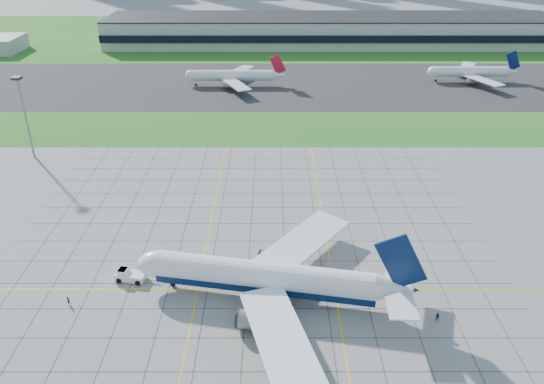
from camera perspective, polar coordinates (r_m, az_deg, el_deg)
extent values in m
plane|color=gray|center=(111.62, -2.70, -9.79)|extent=(1400.00, 1400.00, 0.00)
cube|color=#22641C|center=(191.01, -1.57, 6.87)|extent=(700.00, 35.00, 0.04)
cube|color=#383838|center=(243.19, -1.25, 11.48)|extent=(700.00, 75.00, 0.04)
cube|color=#22641C|center=(350.16, -0.89, 16.51)|extent=(700.00, 145.00, 0.04)
cube|color=#474744|center=(130.88, -24.13, -6.28)|extent=(0.18, 130.00, 0.02)
cube|color=#474744|center=(127.84, -20.83, -6.43)|extent=(0.18, 130.00, 0.02)
cube|color=#474744|center=(125.23, -17.39, -6.56)|extent=(0.18, 130.00, 0.02)
cube|color=#474744|center=(123.09, -13.81, -6.68)|extent=(0.18, 130.00, 0.02)
cube|color=#474744|center=(121.45, -10.12, -6.77)|extent=(0.18, 130.00, 0.02)
cube|color=#474744|center=(120.31, -6.34, -6.83)|extent=(0.18, 130.00, 0.02)
cube|color=#474744|center=(119.70, -2.50, -6.87)|extent=(0.18, 130.00, 0.02)
cube|color=#474744|center=(119.62, 1.36, -6.87)|extent=(0.18, 130.00, 0.02)
cube|color=#474744|center=(120.07, 5.21, -6.85)|extent=(0.18, 130.00, 0.02)
cube|color=#474744|center=(121.06, 9.01, -6.79)|extent=(0.18, 130.00, 0.02)
cube|color=#474744|center=(122.56, 12.73, -6.71)|extent=(0.18, 130.00, 0.02)
cube|color=#474744|center=(124.55, 16.34, -6.60)|extent=(0.18, 130.00, 0.02)
cube|color=#474744|center=(127.02, 19.83, -6.47)|extent=(0.18, 130.00, 0.02)
cube|color=#474744|center=(93.74, -3.35, -18.74)|extent=(110.00, 0.18, 0.02)
cube|color=#474744|center=(99.41, -3.10, -15.40)|extent=(110.00, 0.18, 0.02)
cube|color=#474744|center=(105.39, -2.89, -12.42)|extent=(110.00, 0.18, 0.02)
cube|color=#474744|center=(111.61, -2.70, -9.78)|extent=(110.00, 0.18, 0.02)
cube|color=#474744|center=(118.06, -2.54, -7.42)|extent=(110.00, 0.18, 0.02)
cube|color=#474744|center=(124.68, -2.39, -5.30)|extent=(110.00, 0.18, 0.02)
cube|color=#474744|center=(131.46, -2.26, -3.41)|extent=(110.00, 0.18, 0.02)
cube|color=#474744|center=(138.37, -2.15, -1.69)|extent=(110.00, 0.18, 0.02)
cube|color=#474744|center=(145.39, -2.04, -0.15)|extent=(110.00, 0.18, 0.02)
cube|color=#474744|center=(152.50, -1.95, 1.26)|extent=(110.00, 0.18, 0.02)
cube|color=#474744|center=(159.70, -1.86, 2.53)|extent=(110.00, 0.18, 0.02)
cube|color=#474744|center=(166.97, -1.78, 3.70)|extent=(110.00, 0.18, 0.02)
cube|color=yellow|center=(110.03, -2.74, -10.41)|extent=(120.00, 0.25, 0.03)
cube|color=yellow|center=(128.84, -6.79, -4.30)|extent=(0.25, 100.00, 0.03)
cube|color=yellow|center=(128.59, 5.74, -4.31)|extent=(0.25, 100.00, 0.03)
cube|color=#B7B7B2|center=(326.02, 6.41, 16.85)|extent=(260.00, 42.00, 15.00)
cube|color=black|center=(305.15, 6.82, 16.00)|extent=(260.00, 1.00, 4.00)
cube|color=black|center=(324.65, 6.48, 18.22)|extent=(260.00, 42.00, 0.80)
cylinder|color=gray|center=(179.65, -24.95, 7.13)|extent=(0.70, 0.70, 25.00)
cube|color=black|center=(176.15, -25.77, 10.98)|extent=(2.50, 2.50, 0.80)
cylinder|color=white|center=(104.82, -0.79, -8.98)|extent=(43.49, 13.42, 5.63)
cube|color=#061B43|center=(105.90, -0.79, -9.76)|extent=(43.43, 13.05, 1.50)
ellipsoid|color=white|center=(110.35, -11.96, -7.57)|extent=(9.89, 7.18, 5.63)
cube|color=black|center=(110.82, -12.98, -7.23)|extent=(2.58, 3.33, 0.56)
cone|color=white|center=(103.62, 13.05, -10.13)|extent=(8.36, 6.63, 5.35)
cube|color=#061B43|center=(100.01, 13.70, -7.29)|extent=(10.15, 2.33, 11.98)
cube|color=white|center=(116.84, 3.37, -5.31)|extent=(22.45, 26.17, 0.91)
cube|color=white|center=(93.27, 0.87, -15.25)|extent=(15.18, 27.60, 0.91)
cylinder|color=slate|center=(114.33, 0.18, -7.21)|extent=(6.65, 4.62, 3.57)
cylinder|color=slate|center=(99.10, -1.93, -13.64)|extent=(6.65, 4.62, 3.57)
cylinder|color=gray|center=(111.92, -10.63, -9.42)|extent=(0.39, 0.39, 2.44)
cylinder|color=black|center=(112.34, -10.60, -9.70)|extent=(1.10, 0.65, 1.03)
cylinder|color=black|center=(109.36, 1.99, -10.27)|extent=(1.41, 1.33, 1.22)
cylinder|color=black|center=(104.74, 1.47, -12.27)|extent=(1.41, 1.33, 1.22)
cube|color=white|center=(115.69, -14.93, -8.75)|extent=(6.63, 3.98, 1.45)
cube|color=white|center=(115.75, -15.75, -8.22)|extent=(2.24, 2.58, 1.14)
cube|color=black|center=(115.64, -15.76, -8.14)|extent=(2.00, 2.33, 0.72)
cube|color=gray|center=(114.20, -12.86, -9.20)|extent=(3.08, 0.75, 0.19)
cylinder|color=black|center=(117.68, -15.57, -8.37)|extent=(1.21, 0.72, 1.14)
cylinder|color=black|center=(115.77, -16.12, -9.13)|extent=(1.21, 0.72, 1.14)
cylinder|color=black|center=(116.07, -13.70, -8.66)|extent=(1.21, 0.72, 1.14)
cylinder|color=black|center=(114.14, -14.23, -9.44)|extent=(1.21, 0.72, 1.14)
imported|color=black|center=(112.97, -21.04, -10.85)|extent=(0.57, 0.75, 1.83)
imported|color=black|center=(106.74, 17.38, -12.71)|extent=(1.07, 1.07, 1.75)
cylinder|color=white|center=(241.35, -4.35, 12.39)|extent=(36.68, 4.80, 4.80)
cube|color=red|center=(239.43, 0.62, 13.58)|extent=(7.46, 0.40, 9.15)
cube|color=white|center=(251.98, -3.58, 12.88)|extent=(13.89, 20.66, 0.40)
cube|color=white|center=(230.82, -3.89, 11.48)|extent=(13.89, 20.66, 0.40)
cylinder|color=black|center=(244.33, -3.55, 11.63)|extent=(1.00, 1.00, 1.00)
cylinder|color=black|center=(240.11, -3.61, 11.34)|extent=(1.00, 1.00, 1.00)
cylinder|color=white|center=(262.88, 20.50, 12.03)|extent=(33.65, 4.80, 4.80)
cube|color=#07164D|center=(268.73, 24.51, 12.73)|extent=(7.46, 0.40, 9.15)
cube|color=white|center=(273.87, 20.21, 12.49)|extent=(13.89, 20.66, 0.40)
cube|color=white|center=(253.97, 21.76, 11.12)|extent=(13.89, 20.66, 0.40)
cylinder|color=black|center=(266.83, 20.78, 11.30)|extent=(1.00, 1.00, 1.00)
cylinder|color=black|center=(262.86, 21.09, 11.02)|extent=(1.00, 1.00, 1.00)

